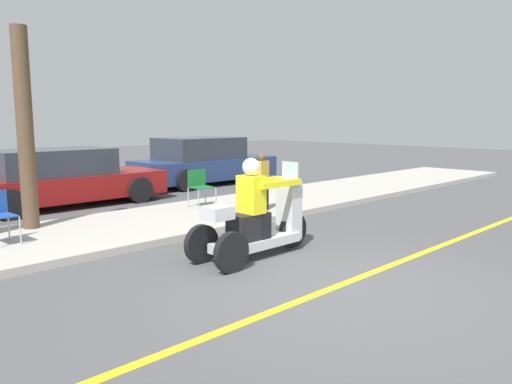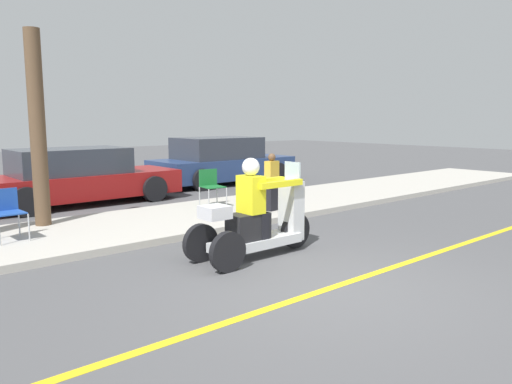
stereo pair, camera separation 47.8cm
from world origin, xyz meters
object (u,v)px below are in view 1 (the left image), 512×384
object	(u,v)px
folding_chair_curbside	(200,184)
tree_trunk	(25,129)
parked_car_lot_far	(204,162)
motorcycle_trike	(257,222)
spectator_with_child	(262,183)
parked_car_lot_right	(60,179)

from	to	relation	value
folding_chair_curbside	tree_trunk	distance (m)	3.72
parked_car_lot_far	motorcycle_trike	bearing A→B (deg)	-123.33
motorcycle_trike	spectator_with_child	bearing A→B (deg)	43.41
motorcycle_trike	folding_chair_curbside	xyz separation A→B (m)	(1.62, 3.43, 0.09)
parked_car_lot_far	tree_trunk	distance (m)	7.46
motorcycle_trike	parked_car_lot_far	distance (m)	8.59
folding_chair_curbside	tree_trunk	size ratio (longest dim) A/B	0.23
spectator_with_child	tree_trunk	distance (m)	4.64
spectator_with_child	parked_car_lot_right	size ratio (longest dim) A/B	0.26
spectator_with_child	tree_trunk	size ratio (longest dim) A/B	0.35
motorcycle_trike	spectator_with_child	distance (m)	3.18
spectator_with_child	folding_chair_curbside	size ratio (longest dim) A/B	1.48
spectator_with_child	parked_car_lot_far	bearing A→B (deg)	64.22
spectator_with_child	parked_car_lot_right	xyz separation A→B (m)	(-2.54, 4.17, -0.06)
spectator_with_child	folding_chair_curbside	distance (m)	1.43
parked_car_lot_far	folding_chair_curbside	bearing A→B (deg)	-129.61
parked_car_lot_right	tree_trunk	size ratio (longest dim) A/B	1.33
spectator_with_child	parked_car_lot_right	bearing A→B (deg)	121.42
parked_car_lot_far	spectator_with_child	bearing A→B (deg)	-115.78
motorcycle_trike	spectator_with_child	world-z (taller)	motorcycle_trike
motorcycle_trike	parked_car_lot_far	size ratio (longest dim) A/B	0.47
tree_trunk	parked_car_lot_right	bearing A→B (deg)	57.01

